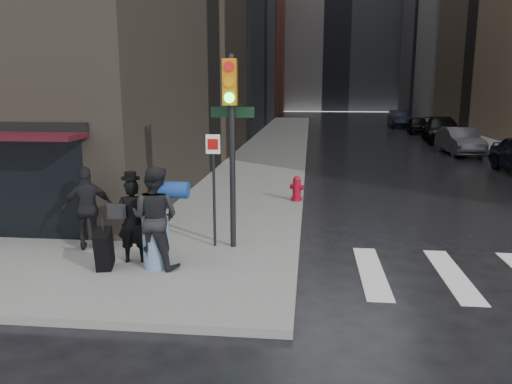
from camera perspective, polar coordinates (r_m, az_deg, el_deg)
ground at (r=9.84m, az=-7.24°, el=-10.31°), size 140.00×140.00×0.00m
sidewalk_left at (r=36.11m, az=2.70°, el=6.08°), size 4.00×50.00×0.15m
sidewalk_right at (r=37.77m, az=23.69°, el=5.35°), size 3.00×50.00×0.15m
bldg_left_far at (r=73.06m, az=-6.20°, el=19.10°), size 22.00×20.00×26.00m
bldg_right_far at (r=71.51m, az=26.96°, el=17.70°), size 22.00×20.00×25.00m
bldg_distant at (r=87.81m, az=9.16°, el=19.76°), size 40.00×12.00×32.00m
man_overcoat at (r=10.49m, az=-14.55°, el=-3.70°), size 0.99×1.14×1.93m
man_jeans at (r=10.09m, az=-11.48°, el=-2.83°), size 1.44×0.98×2.06m
man_greycoat at (r=11.65m, az=-18.65°, el=-1.78°), size 1.18×0.84×1.86m
traffic_light at (r=10.83m, az=-3.02°, el=7.54°), size 1.06×0.46×4.24m
fire_hydrant at (r=15.98m, az=4.67°, el=0.28°), size 0.46×0.35×0.79m
parked_car_2 at (r=30.43m, az=22.27°, el=5.41°), size 1.75×4.60×1.50m
parked_car_3 at (r=36.98m, az=20.50°, el=6.65°), size 2.85×5.88×1.65m
parked_car_4 at (r=43.39m, az=18.05°, el=7.29°), size 1.99×4.14×1.36m
parked_car_5 at (r=49.81m, az=15.99°, el=8.05°), size 1.89×4.85×1.57m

